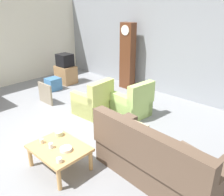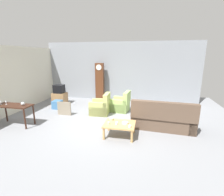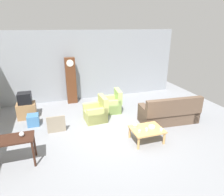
% 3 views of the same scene
% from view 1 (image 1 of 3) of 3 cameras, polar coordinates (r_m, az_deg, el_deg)
% --- Properties ---
extents(ground_plane, '(10.40, 10.40, 0.00)m').
position_cam_1_polar(ground_plane, '(5.32, -9.67, -8.60)').
color(ground_plane, gray).
extents(garage_door_wall, '(8.40, 0.16, 3.20)m').
position_cam_1_polar(garage_door_wall, '(7.38, 12.56, 13.24)').
color(garage_door_wall, gray).
rests_on(garage_door_wall, ground_plane).
extents(couch_floral, '(2.16, 1.03, 1.04)m').
position_cam_1_polar(couch_floral, '(3.96, 10.30, -14.68)').
color(couch_floral, brown).
rests_on(couch_floral, ground_plane).
extents(armchair_olive_near, '(0.83, 0.80, 0.92)m').
position_cam_1_polar(armchair_olive_near, '(6.05, -4.44, -1.10)').
color(armchair_olive_near, '#B7BC66').
rests_on(armchair_olive_near, ground_plane).
extents(armchair_olive_far, '(0.87, 0.84, 0.92)m').
position_cam_1_polar(armchair_olive_far, '(5.96, 4.98, -1.50)').
color(armchair_olive_far, '#ABCF6E').
rests_on(armchair_olive_far, ground_plane).
extents(coffee_table_wood, '(0.96, 0.76, 0.42)m').
position_cam_1_polar(coffee_table_wood, '(4.23, -12.51, -12.02)').
color(coffee_table_wood, tan).
rests_on(coffee_table_wood, ground_plane).
extents(grandfather_clock, '(0.44, 0.30, 2.09)m').
position_cam_1_polar(grandfather_clock, '(7.72, 3.74, 9.93)').
color(grandfather_clock, '#562D19').
rests_on(grandfather_clock, ground_plane).
extents(tv_stand_cabinet, '(0.68, 0.52, 0.60)m').
position_cam_1_polar(tv_stand_cabinet, '(8.51, -10.97, 5.54)').
color(tv_stand_cabinet, '#997047').
rests_on(tv_stand_cabinet, ground_plane).
extents(tv_crt, '(0.48, 0.44, 0.42)m').
position_cam_1_polar(tv_crt, '(8.38, -11.23, 8.89)').
color(tv_crt, black).
rests_on(tv_crt, tv_stand_cabinet).
extents(framed_picture_leaning, '(0.60, 0.05, 0.58)m').
position_cam_1_polar(framed_picture_leaning, '(6.92, -15.67, 1.04)').
color(framed_picture_leaning, gray).
rests_on(framed_picture_leaning, ground_plane).
extents(storage_box_blue, '(0.39, 0.42, 0.39)m').
position_cam_1_polar(storage_box_blue, '(7.96, -13.90, 3.30)').
color(storage_box_blue, teal).
rests_on(storage_box_blue, ground_plane).
extents(cup_white_porcelain, '(0.09, 0.09, 0.07)m').
position_cam_1_polar(cup_white_porcelain, '(3.83, -12.53, -14.34)').
color(cup_white_porcelain, white).
rests_on(cup_white_porcelain, coffee_table_wood).
extents(cup_blue_rimmed, '(0.07, 0.07, 0.09)m').
position_cam_1_polar(cup_blue_rimmed, '(4.17, -14.42, -10.99)').
color(cup_blue_rimmed, silver).
rests_on(cup_blue_rimmed, coffee_table_wood).
extents(cup_cream_tall, '(0.07, 0.07, 0.08)m').
position_cam_1_polar(cup_cream_tall, '(4.35, -16.48, -9.84)').
color(cup_cream_tall, beige).
rests_on(cup_cream_tall, coffee_table_wood).
extents(bowl_white_stacked, '(0.19, 0.19, 0.05)m').
position_cam_1_polar(bowl_white_stacked, '(4.07, -10.96, -11.92)').
color(bowl_white_stacked, white).
rests_on(bowl_white_stacked, coffee_table_wood).
extents(bowl_shallow_green, '(0.14, 0.14, 0.08)m').
position_cam_1_polar(bowl_shallow_green, '(4.49, -12.59, -8.29)').
color(bowl_shallow_green, '#B2C69E').
rests_on(bowl_shallow_green, coffee_table_wood).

